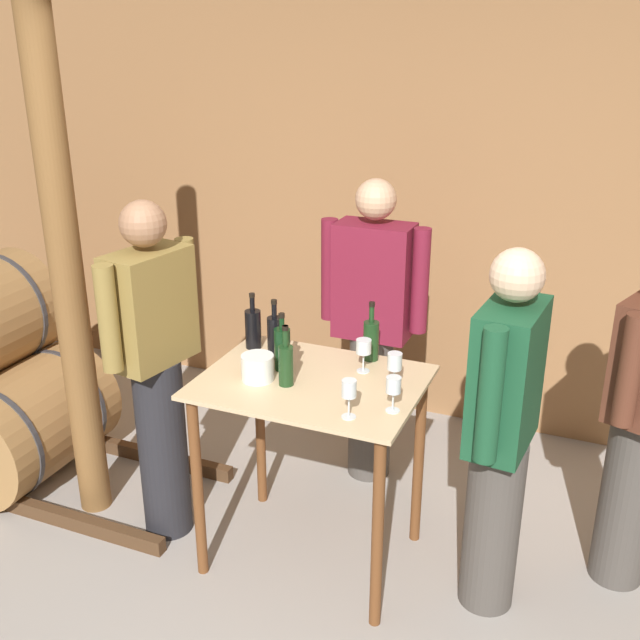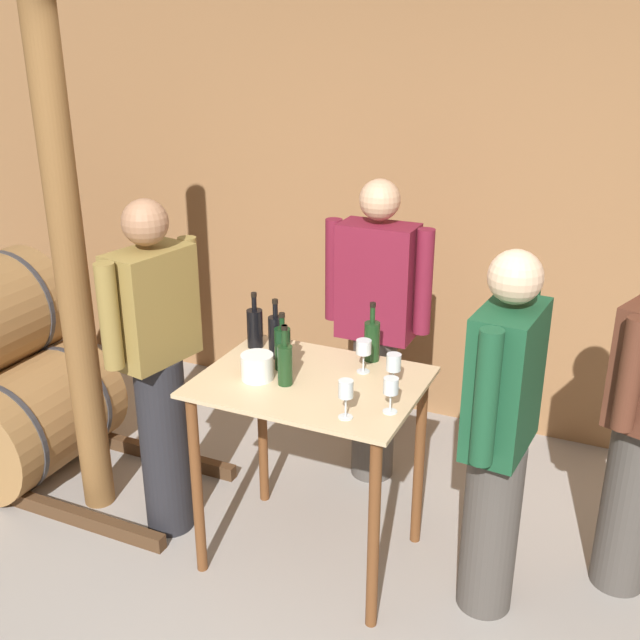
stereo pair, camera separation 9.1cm
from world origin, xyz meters
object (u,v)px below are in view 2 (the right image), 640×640
Objects in this scene: wine_glass_near_left at (364,348)px; wine_glass_near_right at (394,364)px; wine_bottle_left at (276,335)px; wine_bottle_center at (282,347)px; wooden_post at (70,263)px; wine_bottle_far_right at (372,339)px; wine_bottle_far_left at (255,327)px; person_visitor_near_door at (500,433)px; ice_bucket at (257,367)px; wine_glass_far_side at (391,387)px; wine_glass_near_center at (346,391)px; wine_bottle_right at (285,363)px; person_visitor_with_scarf at (376,328)px; person_host at (158,366)px.

wine_glass_near_right reaches higher than wine_glass_near_left.
wine_bottle_left reaches higher than wine_glass_near_right.
wine_bottle_center is 0.53m from wine_glass_near_right.
wooden_post is at bearing -170.13° from wine_glass_near_left.
wine_bottle_far_right is at bearing 37.42° from wine_bottle_center.
person_visitor_near_door reaches higher than wine_bottle_far_left.
ice_bucket is 0.09× the size of person_visitor_near_door.
wine_bottle_far_right is 1.88× the size of wine_glass_far_side.
wine_glass_near_center reaches higher than ice_bucket.
wooden_post is at bearing 179.47° from wine_bottle_right.
wine_bottle_left is 0.25m from ice_bucket.
wine_bottle_far_left is 1.80× the size of wine_glass_near_left.
wine_glass_far_side is (0.50, -0.05, 0.01)m from wine_bottle_right.
wine_bottle_left is at bearing 141.94° from wine_glass_near_center.
wine_glass_far_side is at bearing -73.85° from wine_glass_near_right.
wine_bottle_right is 0.90m from person_visitor_with_scarf.
wooden_post reaches higher than ice_bucket.
wine_glass_near_left is at bearing -74.89° from person_visitor_with_scarf.
wine_bottle_far_right is 0.17× the size of person_visitor_with_scarf.
wine_glass_far_side is (0.59, -0.19, 0.01)m from wine_bottle_center.
person_visitor_near_door is at bearing -43.34° from person_visitor_with_scarf.
wooden_post is at bearing -177.46° from person_visitor_near_door.
wooden_post is 0.94m from wine_bottle_far_left.
wooden_post reaches higher than wine_glass_near_right.
wine_bottle_far_left is 1.84× the size of wine_glass_far_side.
wooden_post is 0.65m from person_host.
person_visitor_near_door is (0.57, 0.27, -0.20)m from wine_glass_near_center.
wine_glass_far_side is at bearing -52.46° from wine_glass_near_left.
wine_glass_near_center is at bearing -35.03° from wine_bottle_center.
person_visitor_near_door is (0.92, 0.10, -0.18)m from wine_bottle_right.
wine_bottle_left is 0.74m from wine_glass_far_side.
person_host is at bearing -164.54° from wine_glass_near_left.
wine_bottle_left is 1.90× the size of wine_glass_far_side.
wine_bottle_center is at bearing 68.47° from ice_bucket.
wine_glass_near_right reaches higher than wine_glass_far_side.
person_visitor_with_scarf is (0.42, 0.57, -0.15)m from wine_bottle_far_left.
ice_bucket is at bearing -104.83° from person_visitor_with_scarf.
wine_bottle_center reaches higher than ice_bucket.
wine_glass_near_left is 0.70m from person_visitor_near_door.
wine_bottle_far_left is 1.01× the size of wine_bottle_right.
wine_bottle_right is 0.47m from wine_bottle_far_right.
wine_bottle_far_left is at bearing 170.62° from person_visitor_near_door.
wine_glass_near_left is at bearing 44.12° from wine_bottle_right.
person_visitor_near_door is at bearing -7.30° from wine_bottle_left.
wine_bottle_far_right is at bearing 57.33° from wine_bottle_right.
wine_bottle_right is (0.17, -0.24, -0.01)m from wine_bottle_left.
wine_bottle_far_right reaches higher than ice_bucket.
wine_bottle_left reaches higher than wine_glass_near_center.
ice_bucket is at bearing -174.38° from person_visitor_near_door.
person_host is (-1.12, -0.15, -0.16)m from wine_glass_near_right.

